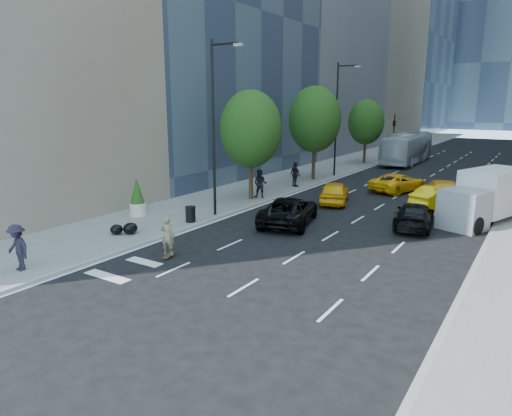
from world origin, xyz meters
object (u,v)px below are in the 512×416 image
Objects in this scene: city_bus at (407,148)px; box_truck at (486,196)px; trash_can at (191,215)px; planter_shrub at (137,198)px; skateboarder at (168,238)px; black_sedan_lincoln at (289,211)px; black_sedan_mercedes at (414,215)px.

box_truck is at bearing -67.01° from city_bus.
box_truck is 7.91× the size of trash_can.
city_bus is 34.92m from planter_shrub.
skateboarder is 7.86m from planter_shrub.
black_sedan_lincoln is 2.47× the size of planter_shrub.
city_bus is (-7.69, 27.61, 1.02)m from black_sedan_mercedes.
city_bus reaches higher than skateboarder.
trash_can is at bearing -125.90° from box_truck.
box_truck is (10.79, -24.34, -0.18)m from city_bus.
skateboarder is 18.03m from box_truck.
planter_shrub is (-14.45, -6.64, 0.53)m from black_sedan_mercedes.
planter_shrub is at bearing -130.50° from box_truck.
city_bus is at bearing 78.84° from planter_shrub.
skateboarder is 0.27× the size of box_truck.
black_sedan_lincoln is 6.56× the size of trash_can.
skateboarder is 5.67m from trash_can.
box_truck is 2.98× the size of planter_shrub.
black_sedan_mercedes is at bearing -143.82° from skateboarder.
city_bus is (0.22, 38.61, 0.82)m from skateboarder.
skateboarder reaches higher than trash_can.
trash_can is (-10.80, -6.13, -0.12)m from black_sedan_mercedes.
box_truck is at bearing -142.74° from black_sedan_mercedes.
black_sedan_mercedes is 12.42m from trash_can.
trash_can is (-2.89, 4.87, -0.32)m from skateboarder.
skateboarder is 8.18m from black_sedan_lincoln.
planter_shrub reaches higher than skateboarder.
black_sedan_lincoln is 0.83× the size of box_truck.
black_sedan_lincoln is 1.17× the size of black_sedan_mercedes.
planter_shrub reaches higher than black_sedan_lincoln.
black_sedan_mercedes is (6.20, 3.00, -0.08)m from black_sedan_lincoln.
black_sedan_lincoln is 30.66m from city_bus.
black_sedan_mercedes is 0.39× the size of city_bus.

